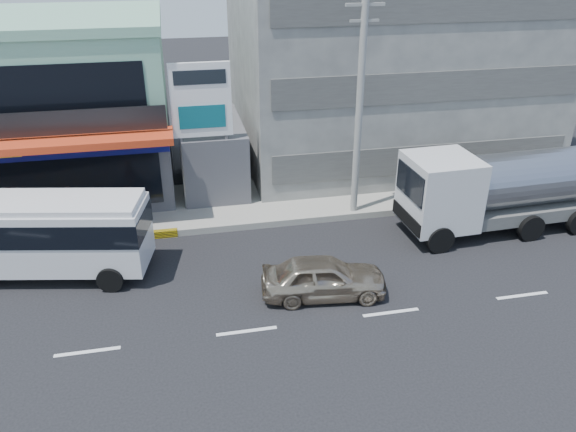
# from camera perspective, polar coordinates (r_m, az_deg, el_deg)

# --- Properties ---
(ground) EXTENTS (120.00, 120.00, 0.00)m
(ground) POSITION_cam_1_polar(r_m,az_deg,el_deg) (18.80, -4.22, -11.60)
(ground) COLOR black
(ground) RESTS_ON ground
(sidewalk) EXTENTS (70.00, 5.00, 0.30)m
(sidewalk) POSITION_cam_1_polar(r_m,az_deg,el_deg) (27.58, 3.34, 2.03)
(sidewalk) COLOR gray
(sidewalk) RESTS_ON ground
(shop_building) EXTENTS (12.40, 11.70, 8.00)m
(shop_building) POSITION_cam_1_polar(r_m,az_deg,el_deg) (30.30, -23.76, 9.85)
(shop_building) COLOR #47474C
(shop_building) RESTS_ON ground
(concrete_building) EXTENTS (16.00, 12.00, 14.00)m
(concrete_building) POSITION_cam_1_polar(r_m,az_deg,el_deg) (32.23, 10.11, 18.02)
(concrete_building) COLOR gray
(concrete_building) RESTS_ON ground
(gap_structure) EXTENTS (3.00, 6.00, 3.50)m
(gap_structure) POSITION_cam_1_polar(r_m,az_deg,el_deg) (28.50, -7.71, 6.14)
(gap_structure) COLOR #47474C
(gap_structure) RESTS_ON ground
(satellite_dish) EXTENTS (1.50, 1.50, 0.15)m
(satellite_dish) POSITION_cam_1_polar(r_m,az_deg,el_deg) (26.97, -7.76, 9.05)
(satellite_dish) COLOR slate
(satellite_dish) RESTS_ON gap_structure
(billboard) EXTENTS (2.60, 0.18, 6.90)m
(billboard) POSITION_cam_1_polar(r_m,az_deg,el_deg) (24.83, -8.77, 10.71)
(billboard) COLOR gray
(billboard) RESTS_ON ground
(utility_pole_near) EXTENTS (1.60, 0.30, 10.00)m
(utility_pole_near) POSITION_cam_1_polar(r_m,az_deg,el_deg) (24.26, 7.26, 10.98)
(utility_pole_near) COLOR #999993
(utility_pole_near) RESTS_ON ground
(minibus) EXTENTS (7.78, 3.78, 3.12)m
(minibus) POSITION_cam_1_polar(r_m,az_deg,el_deg) (22.53, -23.49, -1.39)
(minibus) COLOR silver
(minibus) RESTS_ON ground
(sedan) EXTENTS (4.62, 2.30, 1.51)m
(sedan) POSITION_cam_1_polar(r_m,az_deg,el_deg) (20.04, 3.67, -6.22)
(sedan) COLOR tan
(sedan) RESTS_ON ground
(tanker_truck) EXTENTS (9.17, 3.25, 3.58)m
(tanker_truck) POSITION_cam_1_polar(r_m,az_deg,el_deg) (25.62, 20.60, 2.62)
(tanker_truck) COLOR silver
(tanker_truck) RESTS_ON ground
(motorcycle_rider) EXTENTS (2.05, 1.08, 2.50)m
(motorcycle_rider) POSITION_cam_1_polar(r_m,az_deg,el_deg) (24.16, -16.00, -1.00)
(motorcycle_rider) COLOR #591E0C
(motorcycle_rider) RESTS_ON ground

